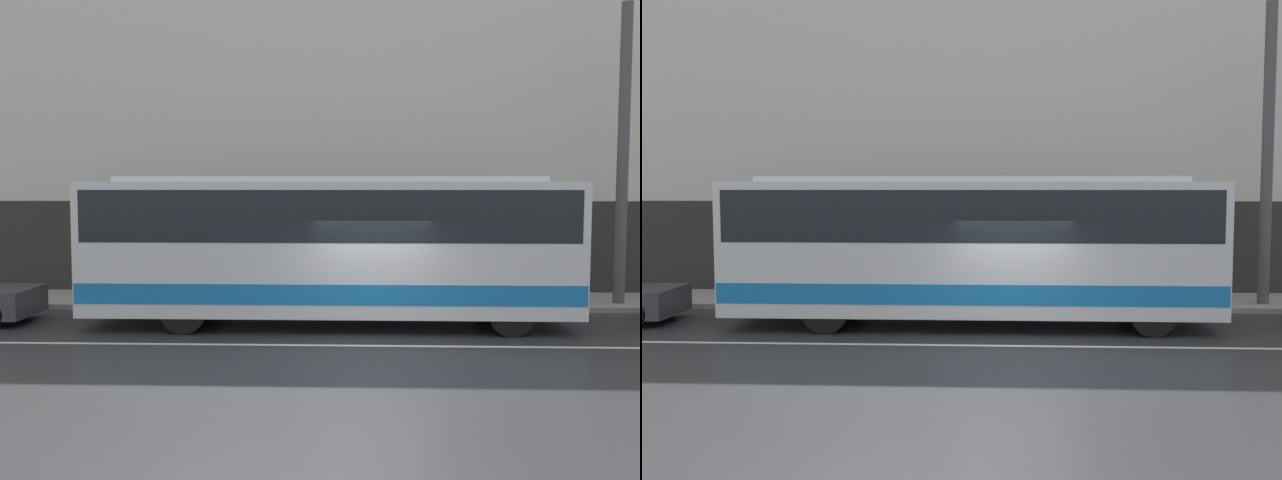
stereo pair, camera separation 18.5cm
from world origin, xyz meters
TOP-DOWN VIEW (x-y plane):
  - ground_plane at (0.00, 0.00)m, footprint 60.00×60.00m
  - sidewalk at (0.00, 5.37)m, footprint 60.00×2.75m
  - building_facade at (0.00, 6.89)m, footprint 60.00×0.35m
  - lane_stripe at (0.00, 0.00)m, footprint 54.00×0.14m
  - transit_bus at (-0.96, 2.15)m, footprint 11.14×2.54m
  - utility_pole_near at (6.69, 4.82)m, footprint 0.29×0.29m
  - pedestrian_waiting at (1.08, 6.31)m, footprint 0.36×0.36m

SIDE VIEW (x-z plane):
  - ground_plane at x=0.00m, z-range 0.00..0.00m
  - lane_stripe at x=0.00m, z-range 0.00..0.01m
  - sidewalk at x=0.00m, z-range 0.00..0.13m
  - pedestrian_waiting at x=1.08m, z-range 0.07..1.71m
  - transit_bus at x=-0.96m, z-range 0.22..3.68m
  - utility_pole_near at x=6.69m, z-range 0.13..8.00m
  - building_facade at x=0.00m, z-range -0.21..12.28m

